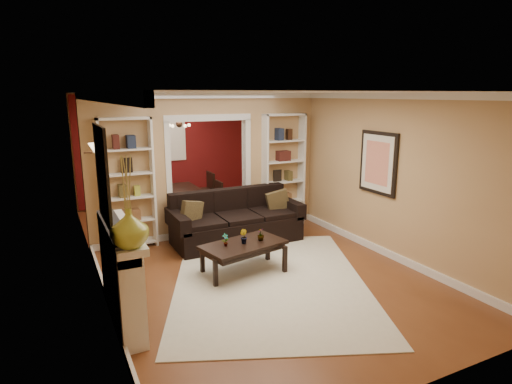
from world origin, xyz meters
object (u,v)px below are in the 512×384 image
bookshelf_left (128,184)px  bookshelf_right (283,171)px  coffee_table (244,258)px  sofa (236,218)px  dining_table (182,203)px  fireplace (123,274)px

bookshelf_left → bookshelf_right: (3.10, 0.00, 0.00)m
coffee_table → bookshelf_right: bearing=34.6°
sofa → bookshelf_right: bearing=24.0°
coffee_table → sofa: bearing=58.1°
sofa → bookshelf_left: bookshelf_left is taller
bookshelf_left → dining_table: bearing=47.8°
bookshelf_right → dining_table: bookshelf_right is taller
coffee_table → bookshelf_left: bearing=112.4°
bookshelf_right → dining_table: 2.45m
coffee_table → dining_table: bearing=76.3°
sofa → fireplace: fireplace is taller
sofa → coffee_table: bearing=-109.4°
coffee_table → fireplace: 2.00m
fireplace → bookshelf_left: bearing=78.0°
coffee_table → dining_table: size_ratio=0.74×
sofa → coffee_table: 1.42m
sofa → bookshelf_left: 2.01m
dining_table → fireplace: bearing=154.5°
bookshelf_right → fireplace: 4.47m
fireplace → coffee_table: bearing=18.5°
coffee_table → dining_table: dining_table is taller
sofa → bookshelf_right: 1.58m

